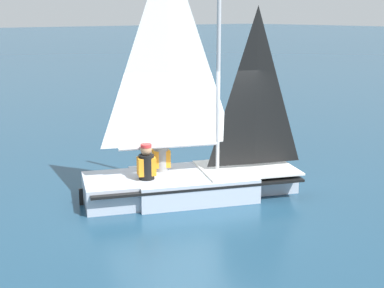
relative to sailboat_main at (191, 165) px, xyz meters
name	(u,v)px	position (x,y,z in m)	size (l,w,h in m)	color
ground_plane	(192,195)	(0.02, -0.01, -0.65)	(260.00, 260.00, 0.00)	navy
sailboat_main	(191,165)	(0.00, 0.00, 0.00)	(4.49, 3.16, 5.04)	#B2BCCC
sailor_helm	(161,163)	(-0.36, 0.52, -0.01)	(0.42, 0.40, 1.16)	black
sailor_crew	(147,171)	(-0.91, 0.23, -0.01)	(0.42, 0.40, 1.16)	black
buoy_marker	(151,107)	(4.67, 8.28, -0.44)	(0.57, 0.57, 1.25)	red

